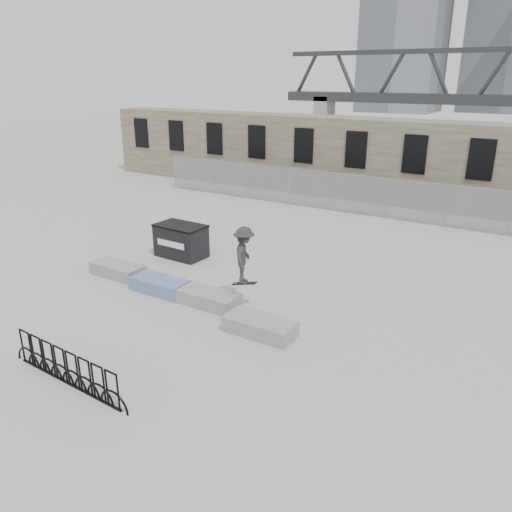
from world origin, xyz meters
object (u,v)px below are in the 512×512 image
(planter_offset, at_px, (260,326))
(planter_center_right, at_px, (208,298))
(planter_center_left, at_px, (160,285))
(skateboarder, at_px, (244,255))
(planter_far_left, at_px, (118,269))
(dumpster, at_px, (181,241))
(bike_rack, at_px, (66,368))

(planter_offset, bearing_deg, planter_center_right, 162.39)
(planter_center_left, distance_m, skateboarder, 3.33)
(planter_center_left, relative_size, planter_offset, 1.00)
(planter_offset, distance_m, skateboarder, 2.33)
(planter_center_left, height_order, planter_offset, same)
(planter_far_left, height_order, planter_center_left, same)
(planter_center_left, xyz_separation_m, planter_center_right, (1.97, 0.02, 0.00))
(planter_offset, distance_m, dumpster, 7.00)
(planter_center_left, relative_size, planter_center_right, 1.00)
(planter_center_left, distance_m, dumpster, 3.45)
(planter_center_right, bearing_deg, dumpster, 139.93)
(planter_offset, height_order, skateboarder, skateboarder)
(planter_center_right, distance_m, planter_offset, 2.44)
(dumpster, bearing_deg, planter_center_left, -60.14)
(planter_far_left, distance_m, dumpster, 2.86)
(planter_center_right, bearing_deg, skateboarder, 28.42)
(planter_far_left, relative_size, dumpster, 1.00)
(dumpster, bearing_deg, bike_rack, -65.61)
(planter_center_left, bearing_deg, dumpster, 117.95)
(bike_rack, bearing_deg, skateboarder, 78.07)
(planter_far_left, xyz_separation_m, planter_center_left, (2.25, -0.27, 0.00))
(planter_far_left, height_order, skateboarder, skateboarder)
(skateboarder, bearing_deg, planter_center_left, 76.15)
(planter_center_left, height_order, skateboarder, skateboarder)
(planter_center_left, bearing_deg, planter_center_right, 0.54)
(planter_far_left, bearing_deg, skateboarder, 3.16)
(planter_far_left, relative_size, planter_center_left, 1.00)
(bike_rack, xyz_separation_m, skateboarder, (1.20, 5.67, 1.23))
(planter_center_right, height_order, bike_rack, bike_rack)
(planter_center_right, xyz_separation_m, skateboarder, (0.99, 0.54, 1.42))
(skateboarder, bearing_deg, bike_rack, 143.60)
(dumpster, bearing_deg, planter_offset, -30.49)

